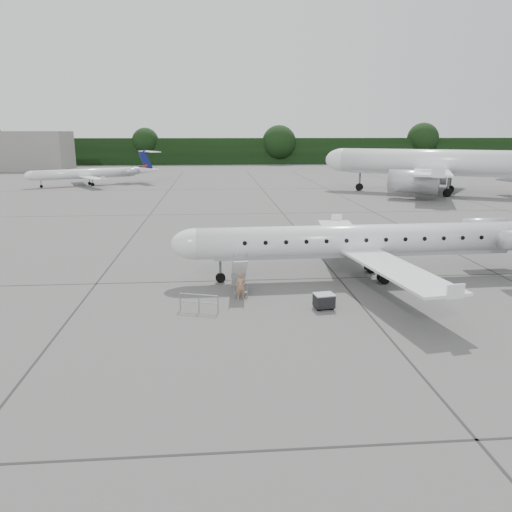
{
  "coord_description": "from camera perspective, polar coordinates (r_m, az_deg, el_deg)",
  "views": [
    {
      "loc": [
        -11.38,
        -28.53,
        9.69
      ],
      "look_at": [
        -8.93,
        1.14,
        2.3
      ],
      "focal_mm": 35.0,
      "sensor_mm": 36.0,
      "label": 1
    }
  ],
  "objects": [
    {
      "name": "treeline",
      "position": [
        159.04,
        -0.63,
        11.9
      ],
      "size": [
        260.0,
        4.0,
        8.0
      ],
      "primitive_type": "cube",
      "color": "black",
      "rests_on": "ground"
    },
    {
      "name": "safety_railing",
      "position": [
        27.89,
        -6.55,
        -5.39
      ],
      "size": [
        2.12,
        0.73,
        1.0
      ],
      "primitive_type": null,
      "rotation": [
        0.0,
        0.0,
        -0.3
      ],
      "color": "gray",
      "rests_on": "ground"
    },
    {
      "name": "airstair",
      "position": [
        30.82,
        -1.94,
        -2.14
      ],
      "size": [
        0.92,
        2.4,
        2.31
      ],
      "primitive_type": null,
      "rotation": [
        0.0,
        0.0,
        0.03
      ],
      "color": "silver",
      "rests_on": "ground"
    },
    {
      "name": "ground",
      "position": [
        32.21,
        16.26,
        -4.14
      ],
      "size": [
        320.0,
        320.0,
        0.0
      ],
      "primitive_type": "plane",
      "color": "#5F5E5C",
      "rests_on": "ground"
    },
    {
      "name": "bg_regional_left",
      "position": [
        99.4,
        -18.93,
        9.4
      ],
      "size": [
        28.73,
        25.84,
        6.19
      ],
      "primitive_type": null,
      "rotation": [
        0.0,
        0.0,
        0.47
      ],
      "color": "silver",
      "rests_on": "ground"
    },
    {
      "name": "main_regional_jet",
      "position": [
        34.14,
        12.27,
        3.49
      ],
      "size": [
        29.36,
        21.58,
        7.36
      ],
      "primitive_type": null,
      "rotation": [
        0.0,
        0.0,
        0.03
      ],
      "color": "silver",
      "rests_on": "ground"
    },
    {
      "name": "passenger",
      "position": [
        29.63,
        -1.73,
        -3.47
      ],
      "size": [
        0.61,
        0.4,
        1.65
      ],
      "primitive_type": "imported",
      "rotation": [
        0.0,
        0.0,
        0.01
      ],
      "color": "#956C51",
      "rests_on": "ground"
    },
    {
      "name": "bg_narrowbody",
      "position": [
        85.49,
        20.21,
        11.35
      ],
      "size": [
        48.11,
        43.88,
        14.11
      ],
      "primitive_type": null,
      "rotation": [
        0.0,
        0.0,
        -0.51
      ],
      "color": "silver",
      "rests_on": "ground"
    },
    {
      "name": "baggage_cart",
      "position": [
        28.48,
        7.77,
        -5.09
      ],
      "size": [
        1.18,
        1.01,
        0.93
      ],
      "primitive_type": null,
      "rotation": [
        0.0,
        0.0,
        0.15
      ],
      "color": "black",
      "rests_on": "ground"
    }
  ]
}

